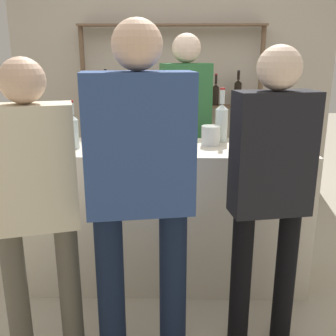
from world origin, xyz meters
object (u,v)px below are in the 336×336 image
object	(u,v)px
counter_bottle_0	(221,121)
customer_center	(140,179)
counter_bottle_1	(174,131)
counter_bottle_2	(73,130)
customer_right	(271,180)
ice_bucket	(152,132)
customer_left	(34,196)
server_behind_counter	(186,121)
cork_jar	(211,135)
counter_bottle_3	(126,125)
wine_glass	(276,126)

from	to	relation	value
counter_bottle_0	customer_center	size ratio (longest dim) A/B	0.22
counter_bottle_0	counter_bottle_1	size ratio (longest dim) A/B	1.05
counter_bottle_2	customer_right	distance (m)	1.28
counter_bottle_0	counter_bottle_2	xyz separation A→B (m)	(-0.97, -0.23, -0.02)
ice_bucket	customer_center	xyz separation A→B (m)	(-0.01, -0.75, -0.07)
counter_bottle_2	customer_left	bearing A→B (deg)	-90.74
ice_bucket	server_behind_counter	bearing A→B (deg)	69.90
counter_bottle_2	cork_jar	world-z (taller)	counter_bottle_2
counter_bottle_1	counter_bottle_0	bearing A→B (deg)	43.80
cork_jar	customer_center	distance (m)	0.91
counter_bottle_2	customer_center	distance (m)	0.86
counter_bottle_2	ice_bucket	size ratio (longest dim) A/B	1.56
counter_bottle_0	server_behind_counter	xyz separation A→B (m)	(-0.24, 0.46, -0.08)
counter_bottle_3	cork_jar	xyz separation A→B (m)	(0.56, 0.03, -0.07)
counter_bottle_1	ice_bucket	size ratio (longest dim) A/B	1.78
counter_bottle_2	customer_right	size ratio (longest dim) A/B	0.19
counter_bottle_3	customer_right	world-z (taller)	customer_right
cork_jar	customer_right	xyz separation A→B (m)	(0.25, -0.70, -0.08)
wine_glass	ice_bucket	xyz separation A→B (m)	(-0.83, -0.11, -0.02)
wine_glass	customer_center	bearing A→B (deg)	-134.23
ice_bucket	customer_center	size ratio (longest dim) A/B	0.12
counter_bottle_1	ice_bucket	world-z (taller)	counter_bottle_1
customer_center	customer_left	world-z (taller)	customer_center
customer_right	wine_glass	bearing A→B (deg)	-24.99
counter_bottle_1	customer_right	bearing A→B (deg)	-45.29
counter_bottle_3	customer_left	xyz separation A→B (m)	(-0.34, -0.83, -0.19)
server_behind_counter	counter_bottle_3	bearing A→B (deg)	-52.16
counter_bottle_0	customer_center	bearing A→B (deg)	-117.40
ice_bucket	customer_right	xyz separation A→B (m)	(0.63, -0.63, -0.11)
customer_right	cork_jar	bearing A→B (deg)	8.86
counter_bottle_1	customer_right	world-z (taller)	customer_right
server_behind_counter	customer_right	size ratio (longest dim) A/B	1.07
wine_glass	customer_left	distance (m)	1.62
ice_bucket	server_behind_counter	xyz separation A→B (m)	(0.23, 0.64, -0.04)
counter_bottle_2	customer_left	distance (m)	0.75
counter_bottle_1	customer_right	size ratio (longest dim) A/B	0.22
ice_bucket	customer_center	distance (m)	0.75
wine_glass	cork_jar	size ratio (longest dim) A/B	1.31
counter_bottle_1	customer_center	bearing A→B (deg)	-104.06
cork_jar	customer_center	size ratio (longest dim) A/B	0.08
counter_bottle_2	ice_bucket	xyz separation A→B (m)	(0.50, 0.05, -0.02)
cork_jar	customer_left	world-z (taller)	customer_left
ice_bucket	customer_left	distance (m)	0.95
customer_right	customer_center	size ratio (longest dim) A/B	0.94
wine_glass	customer_left	world-z (taller)	customer_left
ice_bucket	customer_left	world-z (taller)	customer_left
counter_bottle_0	server_behind_counter	size ratio (longest dim) A/B	0.22
ice_bucket	cork_jar	distance (m)	0.40
customer_center	counter_bottle_1	bearing A→B (deg)	-23.26
customer_right	customer_center	xyz separation A→B (m)	(-0.64, -0.12, 0.04)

